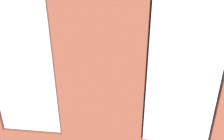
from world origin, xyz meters
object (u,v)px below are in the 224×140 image
Objects in this scene: couch_left at (220,100)px; potted_plant_near_tv at (23,79)px; potted_plant_between_couches at (143,111)px; couch_by_window at (74,124)px; cup_ceramic at (97,77)px; table_plant_small at (105,72)px; candle_jar at (110,76)px; coffee_table at (110,80)px; remote_silver at (112,79)px; tv_flatscreen at (21,56)px; potted_plant_corner_near_left at (203,58)px; papasan_chair at (122,63)px; potted_plant_foreground_right at (47,49)px; media_console at (24,75)px; potted_plant_mid_room_small at (139,78)px.

couch_left is 1.90× the size of potted_plant_near_tv.
couch_left is 1.43× the size of potted_plant_between_couches.
couch_by_window is 19.57× the size of cup_ceramic.
cup_ceramic is at bearing 43.48° from table_plant_small.
cup_ceramic is 0.11× the size of potted_plant_near_tv.
couch_by_window is 15.68× the size of candle_jar.
coffee_table is 7.06× the size of remote_silver.
cup_ceramic is 0.45m from remote_silver.
tv_flatscreen reaches higher than cup_ceramic.
potted_plant_corner_near_left is (-0.15, -2.41, 0.24)m from couch_left.
tv_flatscreen reaches higher than couch_left.
potted_plant_near_tv is (2.54, 1.99, 0.18)m from papasan_chair.
coffee_table is 0.27m from table_plant_small.
potted_plant_near_tv is (5.33, 2.42, 0.05)m from potted_plant_corner_near_left.
potted_plant_foreground_right reaches higher than couch_by_window.
cup_ceramic is 0.08× the size of potted_plant_foreground_right.
tv_flatscreen is at bearing -102.48° from couch_left.
potted_plant_near_tv is (1.92, 0.65, 0.14)m from cup_ceramic.
potted_plant_foreground_right is (2.54, -1.62, 0.20)m from candle_jar.
remote_silver is 2.17m from potted_plant_between_couches.
potted_plant_corner_near_left is at bearing -132.99° from couch_by_window.
potted_plant_corner_near_left is at bearing -102.53° from remote_silver.
potted_plant_between_couches is (-0.95, 2.08, 0.38)m from coffee_table.
cup_ceramic is 1.48m from papasan_chair.
media_console reaches higher than remote_silver.
potted_plant_foreground_right is (2.63, -1.72, 0.26)m from remote_silver.
coffee_table is 0.39m from cup_ceramic.
tv_flatscreen is (0.00, -0.00, 0.65)m from media_console.
potted_plant_between_couches reaches higher than papasan_chair.
remote_silver is at bearing 129.65° from candle_jar.
potted_plant_mid_room_small is at bearing -88.63° from potted_plant_between_couches.
candle_jar is at bearing 29.22° from potted_plant_mid_room_small.
table_plant_small reaches higher than papasan_chair.
media_console is at bearing 17.24° from papasan_chair.
media_console is (2.68, -0.19, -0.33)m from table_plant_small.
potted_plant_foreground_right is 1.04× the size of potted_plant_between_couches.
cup_ceramic is at bearing 171.10° from media_console.
couch_left is at bearing 169.01° from cup_ceramic.
potted_plant_between_couches is at bearing 148.02° from media_console.
candle_jar is 3.01m from potted_plant_foreground_right.
potted_plant_between_couches reaches higher than remote_silver.
media_console is 3.24m from papasan_chair.
couch_left is 17.53× the size of cup_ceramic.
couch_left is 3.33m from cup_ceramic.
potted_plant_between_couches reaches higher than potted_plant_corner_near_left.
couch_left is 5.85m from tv_flatscreen.
coffee_table is at bearing -163.21° from cup_ceramic.
remote_silver is at bearing 129.65° from coffee_table.
couch_left is 6.41× the size of table_plant_small.
cup_ceramic is at bearing 65.14° from papasan_chair.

